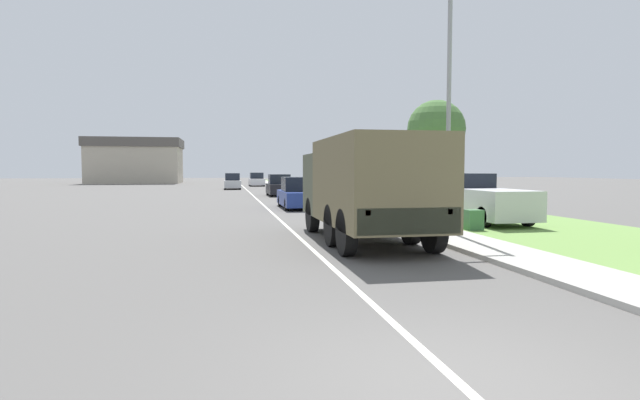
{
  "coord_description": "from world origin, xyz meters",
  "views": [
    {
      "loc": [
        -2.25,
        -4.45,
        2.1
      ],
      "look_at": [
        0.71,
        11.06,
        1.14
      ],
      "focal_mm": 28.0,
      "sensor_mm": 36.0,
      "label": 1
    }
  ],
  "objects_px": {
    "military_truck": "(366,184)",
    "car_nearest_ahead": "(299,194)",
    "pickup_truck": "(478,199)",
    "car_fourth_ahead": "(257,180)",
    "car_third_ahead": "(232,182)",
    "lamp_post": "(443,88)",
    "car_second_ahead": "(279,186)"
  },
  "relations": [
    {
      "from": "military_truck",
      "to": "car_nearest_ahead",
      "type": "height_order",
      "value": "military_truck"
    },
    {
      "from": "car_nearest_ahead",
      "to": "pickup_truck",
      "type": "height_order",
      "value": "pickup_truck"
    },
    {
      "from": "military_truck",
      "to": "car_fourth_ahead",
      "type": "relative_size",
      "value": 1.48
    },
    {
      "from": "car_third_ahead",
      "to": "lamp_post",
      "type": "bearing_deg",
      "value": -81.55
    },
    {
      "from": "pickup_truck",
      "to": "car_fourth_ahead",
      "type": "bearing_deg",
      "value": 97.37
    },
    {
      "from": "pickup_truck",
      "to": "car_third_ahead",
      "type": "bearing_deg",
      "value": 104.21
    },
    {
      "from": "military_truck",
      "to": "lamp_post",
      "type": "distance_m",
      "value": 4.2
    },
    {
      "from": "car_nearest_ahead",
      "to": "car_fourth_ahead",
      "type": "relative_size",
      "value": 0.98
    },
    {
      "from": "car_nearest_ahead",
      "to": "car_fourth_ahead",
      "type": "bearing_deg",
      "value": 89.88
    },
    {
      "from": "car_third_ahead",
      "to": "lamp_post",
      "type": "xyz_separation_m",
      "value": [
        6.0,
        -40.36,
        3.92
      ]
    },
    {
      "from": "car_second_ahead",
      "to": "car_fourth_ahead",
      "type": "bearing_deg",
      "value": 90.62
    },
    {
      "from": "military_truck",
      "to": "car_fourth_ahead",
      "type": "bearing_deg",
      "value": 89.97
    },
    {
      "from": "car_second_ahead",
      "to": "pickup_truck",
      "type": "relative_size",
      "value": 0.77
    },
    {
      "from": "military_truck",
      "to": "pickup_truck",
      "type": "height_order",
      "value": "military_truck"
    },
    {
      "from": "car_nearest_ahead",
      "to": "pickup_truck",
      "type": "distance_m",
      "value": 10.4
    },
    {
      "from": "car_fourth_ahead",
      "to": "car_second_ahead",
      "type": "bearing_deg",
      "value": -89.38
    },
    {
      "from": "car_second_ahead",
      "to": "car_third_ahead",
      "type": "distance_m",
      "value": 15.4
    },
    {
      "from": "military_truck",
      "to": "lamp_post",
      "type": "height_order",
      "value": "lamp_post"
    },
    {
      "from": "military_truck",
      "to": "car_third_ahead",
      "type": "relative_size",
      "value": 1.58
    },
    {
      "from": "car_third_ahead",
      "to": "car_fourth_ahead",
      "type": "xyz_separation_m",
      "value": [
        3.25,
        9.98,
        0.0
      ]
    },
    {
      "from": "car_nearest_ahead",
      "to": "lamp_post",
      "type": "distance_m",
      "value": 13.06
    },
    {
      "from": "military_truck",
      "to": "car_fourth_ahead",
      "type": "height_order",
      "value": "military_truck"
    },
    {
      "from": "car_second_ahead",
      "to": "car_third_ahead",
      "type": "height_order",
      "value": "car_second_ahead"
    },
    {
      "from": "military_truck",
      "to": "car_second_ahead",
      "type": "xyz_separation_m",
      "value": [
        0.29,
        26.31,
        -0.91
      ]
    },
    {
      "from": "car_third_ahead",
      "to": "pickup_truck",
      "type": "distance_m",
      "value": 37.8
    },
    {
      "from": "car_third_ahead",
      "to": "lamp_post",
      "type": "height_order",
      "value": "lamp_post"
    },
    {
      "from": "pickup_truck",
      "to": "lamp_post",
      "type": "relative_size",
      "value": 0.71
    },
    {
      "from": "car_nearest_ahead",
      "to": "pickup_truck",
      "type": "bearing_deg",
      "value": -54.03
    },
    {
      "from": "car_third_ahead",
      "to": "car_fourth_ahead",
      "type": "relative_size",
      "value": 0.94
    },
    {
      "from": "car_nearest_ahead",
      "to": "lamp_post",
      "type": "height_order",
      "value": "lamp_post"
    },
    {
      "from": "car_nearest_ahead",
      "to": "car_third_ahead",
      "type": "height_order",
      "value": "car_third_ahead"
    },
    {
      "from": "military_truck",
      "to": "car_fourth_ahead",
      "type": "distance_m",
      "value": 51.29
    }
  ]
}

